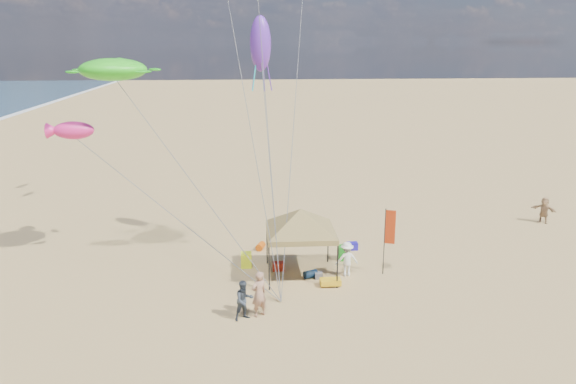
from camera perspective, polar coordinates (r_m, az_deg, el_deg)
The scene contains 18 objects.
ground at distance 22.62m, azimuth 0.67°, elevation -11.84°, with size 280.00×280.00×0.00m, color tan.
canopy_tent at distance 24.49m, azimuth 1.31°, elevation -2.02°, with size 5.92×5.92×3.65m.
feather_flag at distance 25.27m, azimuth 10.31°, elevation -3.98°, with size 0.46×0.19×3.13m.
cooler_red at distance 26.00m, azimuth -0.99°, elevation -7.66°, with size 0.54×0.38×0.38m, color #A2200D.
cooler_blue at distance 28.65m, azimuth 6.64°, elevation -5.55°, with size 0.54×0.38×0.38m, color #1D14A4.
bag_navy at distance 25.21m, azimuth 2.33°, elevation -8.45°, with size 0.36×0.36×0.60m, color #0C1E35.
bag_orange at distance 28.49m, azimuth -2.84°, elevation -5.60°, with size 0.36×0.36×0.60m, color #CD520B.
chair_green at distance 27.28m, azimuth 5.72°, elevation -6.24°, with size 0.50×0.50×0.70m, color #167919.
chair_yellow at distance 26.37m, azimuth -4.32°, elevation -6.98°, with size 0.50×0.50×0.70m, color #E4FF1C.
crate_grey at distance 25.20m, azimuth 3.16°, elevation -8.56°, with size 0.34×0.30×0.28m, color gray.
beach_cart at distance 24.47m, azimuth 4.38°, elevation -9.19°, with size 0.90×0.50×0.24m, color gold.
person_near_a at distance 21.66m, azimuth -3.01°, elevation -10.43°, with size 0.67×0.44×1.85m, color tan.
person_near_b at distance 21.50m, azimuth -4.53°, elevation -11.05°, with size 0.77×0.60×1.58m, color #333B45.
person_near_c at distance 25.33m, azimuth 6.07°, elevation -6.88°, with size 1.04×0.60×1.61m, color white.
person_far_c at distance 35.75m, azimuth 24.86°, elevation -1.69°, with size 1.43×0.46×1.54m, color tan.
turtle_kite at distance 25.57m, azimuth -17.58°, elevation 11.93°, with size 2.91×2.33×0.97m, color #2EDA1D.
fish_kite at distance 26.68m, azimuth -21.21°, elevation 5.94°, with size 1.80×0.90×0.80m, color #FB2785.
squid_kite at distance 26.69m, azimuth -2.85°, elevation 15.02°, with size 0.98×0.98×2.55m, color purple.
Camera 1 is at (-1.99, -20.05, 10.27)m, focal length 34.54 mm.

